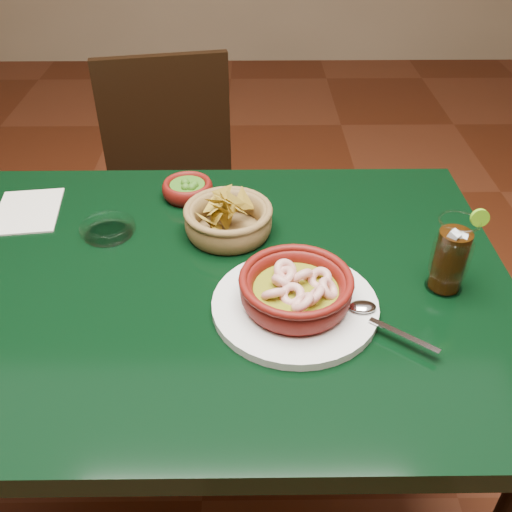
{
  "coord_description": "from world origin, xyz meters",
  "views": [
    {
      "loc": [
        0.13,
        -0.8,
        1.4
      ],
      "look_at": [
        0.14,
        -0.02,
        0.81
      ],
      "focal_mm": 40.0,
      "sensor_mm": 36.0,
      "label": 1
    }
  ],
  "objects_px": {
    "chip_basket": "(228,220)",
    "dining_table": "(183,317)",
    "dining_chair": "(175,198)",
    "shrimp_plate": "(296,294)",
    "cola_drink": "(451,256)"
  },
  "relations": [
    {
      "from": "dining_table",
      "to": "chip_basket",
      "type": "relative_size",
      "value": 5.81
    },
    {
      "from": "dining_chair",
      "to": "cola_drink",
      "type": "relative_size",
      "value": 5.54
    },
    {
      "from": "chip_basket",
      "to": "cola_drink",
      "type": "xyz_separation_m",
      "value": [
        0.38,
        -0.17,
        0.04
      ]
    },
    {
      "from": "shrimp_plate",
      "to": "cola_drink",
      "type": "height_order",
      "value": "cola_drink"
    },
    {
      "from": "dining_table",
      "to": "shrimp_plate",
      "type": "relative_size",
      "value": 3.41
    },
    {
      "from": "dining_table",
      "to": "dining_chair",
      "type": "bearing_deg",
      "value": 98.2
    },
    {
      "from": "dining_chair",
      "to": "shrimp_plate",
      "type": "relative_size",
      "value": 2.52
    },
    {
      "from": "dining_chair",
      "to": "chip_basket",
      "type": "relative_size",
      "value": 4.29
    },
    {
      "from": "chip_basket",
      "to": "dining_chair",
      "type": "bearing_deg",
      "value": 108.38
    },
    {
      "from": "dining_chair",
      "to": "cola_drink",
      "type": "xyz_separation_m",
      "value": [
        0.57,
        -0.74,
        0.33
      ]
    },
    {
      "from": "dining_table",
      "to": "chip_basket",
      "type": "bearing_deg",
      "value": 57.72
    },
    {
      "from": "chip_basket",
      "to": "dining_table",
      "type": "bearing_deg",
      "value": -122.28
    },
    {
      "from": "shrimp_plate",
      "to": "chip_basket",
      "type": "distance_m",
      "value": 0.26
    },
    {
      "from": "cola_drink",
      "to": "dining_table",
      "type": "bearing_deg",
      "value": 175.82
    },
    {
      "from": "chip_basket",
      "to": "cola_drink",
      "type": "height_order",
      "value": "cola_drink"
    }
  ]
}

